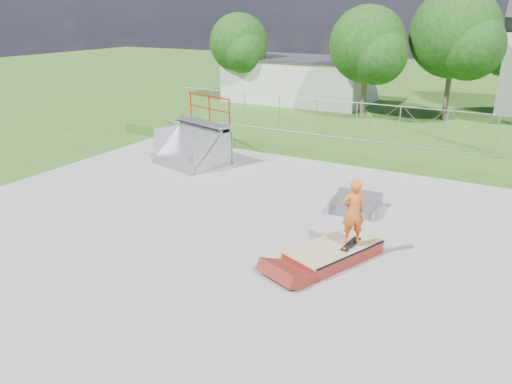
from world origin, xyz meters
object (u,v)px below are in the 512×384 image
skater (353,214)px  flat_bank_ramp (356,205)px  grind_box (333,253)px  quarter_pipe (189,132)px

skater → flat_bank_ramp: bearing=-116.2°
flat_bank_ramp → skater: (0.96, -3.35, 1.07)m
grind_box → quarter_pipe: size_ratio=1.03×
grind_box → quarter_pipe: 10.18m
quarter_pipe → flat_bank_ramp: bearing=3.9°
quarter_pipe → flat_bank_ramp: (7.99, -1.77, -1.18)m
grind_box → quarter_pipe: (-8.57, 5.35, 1.22)m
flat_bank_ramp → grind_box: bearing=-85.9°
grind_box → skater: bearing=53.7°
skater → grind_box: bearing=-10.8°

